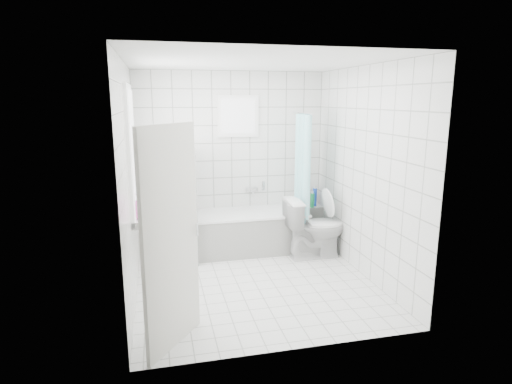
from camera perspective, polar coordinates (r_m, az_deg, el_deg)
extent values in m
plane|color=white|center=(5.37, -0.22, -11.86)|extent=(3.00, 3.00, 0.00)
plane|color=white|center=(4.92, -0.25, 16.99)|extent=(3.00, 3.00, 0.00)
cube|color=white|center=(6.43, -3.26, 4.25)|extent=(2.80, 0.02, 2.60)
cube|color=white|center=(3.57, 5.21, -2.31)|extent=(2.80, 0.02, 2.60)
cube|color=white|center=(4.87, -16.51, 1.16)|extent=(0.02, 3.00, 2.60)
cube|color=white|center=(5.47, 14.23, 2.46)|extent=(0.02, 3.00, 2.60)
cube|color=white|center=(5.12, -16.04, 5.11)|extent=(0.01, 0.90, 1.40)
cube|color=white|center=(6.35, -2.35, 10.05)|extent=(0.50, 0.01, 0.50)
cube|color=white|center=(5.25, -15.07, -2.89)|extent=(0.18, 1.02, 0.08)
cube|color=silver|center=(3.81, -11.25, -6.26)|extent=(0.51, 0.67, 2.00)
cube|color=white|center=(6.34, -0.81, -5.36)|extent=(1.61, 0.75, 0.55)
cube|color=white|center=(6.26, -0.82, -2.83)|extent=(1.63, 0.77, 0.03)
cube|color=white|center=(6.04, -8.91, -1.72)|extent=(0.15, 0.85, 1.50)
cube|color=white|center=(6.87, 7.42, -4.07)|extent=(0.40, 0.24, 0.55)
imported|color=white|center=(6.09, 7.89, -4.71)|extent=(0.84, 0.48, 0.86)
cylinder|color=silver|center=(6.23, 6.11, 10.41)|extent=(0.02, 0.80, 0.02)
cube|color=silver|center=(6.53, -0.61, 0.38)|extent=(0.18, 0.06, 0.06)
imported|color=#33E3E8|center=(5.00, -15.12, -2.00)|extent=(0.13, 0.13, 0.20)
imported|color=silver|center=(5.19, -15.04, -1.75)|extent=(0.17, 0.17, 0.15)
imported|color=#C763BA|center=(5.51, -14.96, -0.85)|extent=(0.11, 0.11, 0.17)
imported|color=#DA54B0|center=(4.86, -15.19, -1.84)|extent=(0.16, 0.16, 0.29)
cylinder|color=blue|center=(6.78, 7.84, -0.67)|extent=(0.06, 0.06, 0.28)
cylinder|color=red|center=(6.78, 6.89, -0.94)|extent=(0.06, 0.06, 0.21)
cylinder|color=#1CAA5A|center=(6.68, 7.50, -1.11)|extent=(0.06, 0.06, 0.22)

